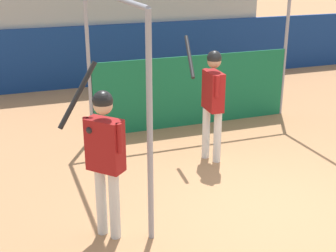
% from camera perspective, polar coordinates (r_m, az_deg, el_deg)
% --- Properties ---
extents(ground_plane, '(60.00, 60.00, 0.00)m').
position_cam_1_polar(ground_plane, '(6.74, 12.77, -9.69)').
color(ground_plane, '#A8754C').
extents(outfield_wall, '(24.00, 0.12, 1.59)m').
position_cam_1_polar(outfield_wall, '(12.75, -4.52, 8.78)').
color(outfield_wall, navy).
rests_on(outfield_wall, ground).
extents(bleacher_section, '(7.60, 3.20, 3.27)m').
position_cam_1_polar(bleacher_section, '(14.21, -6.48, 13.31)').
color(bleacher_section, '#9E9E99').
rests_on(bleacher_section, ground).
extents(batting_cage, '(4.24, 3.70, 2.80)m').
position_cam_1_polar(batting_cage, '(8.86, 4.60, 6.30)').
color(batting_cage, gray).
rests_on(batting_cage, ground).
extents(player_batter, '(0.54, 0.96, 2.03)m').
position_cam_1_polar(player_batter, '(7.67, 5.42, 3.83)').
color(player_batter, silver).
rests_on(player_batter, ground).
extents(player_waiting, '(0.74, 0.62, 2.14)m').
position_cam_1_polar(player_waiting, '(5.52, -7.75, -2.96)').
color(player_waiting, silver).
rests_on(player_waiting, ground).
extents(baseball, '(0.07, 0.07, 0.07)m').
position_cam_1_polar(baseball, '(8.10, -2.13, -3.59)').
color(baseball, white).
rests_on(baseball, ground).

